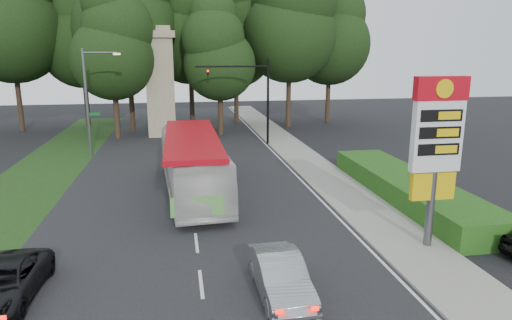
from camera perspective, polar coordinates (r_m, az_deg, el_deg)
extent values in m
plane|color=black|center=(15.77, -6.77, -16.05)|extent=(120.00, 120.00, 0.00)
cube|color=black|center=(26.88, -8.23, -3.48)|extent=(14.00, 80.00, 0.02)
cube|color=gray|center=(28.35, 9.22, -2.53)|extent=(3.00, 80.00, 0.12)
cube|color=#193814|center=(33.86, -24.84, -1.10)|extent=(5.00, 50.00, 0.02)
cube|color=#204913|center=(25.87, 18.46, -3.35)|extent=(3.00, 14.00, 1.20)
cylinder|color=#59595E|center=(19.51, 20.94, -5.85)|extent=(0.32, 0.32, 3.20)
cube|color=#DDB40B|center=(19.22, 21.18, -3.03)|extent=(1.80, 0.25, 1.10)
cube|color=silver|center=(18.79, 21.69, 2.84)|extent=(2.00, 0.35, 2.80)
cube|color=#AE0915|center=(18.58, 22.17, 8.30)|extent=(2.10, 0.40, 0.90)
cylinder|color=#DDB40B|center=(18.39, 22.53, 8.23)|extent=(0.70, 0.05, 0.70)
cube|color=black|center=(18.51, 22.20, 5.17)|extent=(1.70, 0.04, 0.45)
cube|color=black|center=(18.61, 22.03, 3.19)|extent=(1.70, 0.04, 0.45)
cube|color=black|center=(18.72, 21.86, 1.23)|extent=(1.70, 0.04, 0.45)
cylinder|color=black|center=(38.72, 1.50, 7.20)|extent=(0.20, 0.20, 7.20)
cylinder|color=black|center=(38.04, -3.00, 11.61)|extent=(6.00, 0.14, 0.14)
imported|color=black|center=(37.86, -6.06, 11.17)|extent=(0.18, 0.22, 1.10)
sphere|color=#FF0C05|center=(37.71, -6.04, 11.01)|extent=(0.18, 0.18, 0.18)
cylinder|color=#59595E|center=(36.54, -20.38, 6.65)|extent=(0.20, 0.20, 8.00)
cylinder|color=#59595E|center=(36.16, -18.95, 12.59)|extent=(2.40, 0.12, 0.12)
cube|color=#FFE599|center=(36.00, -17.01, 12.56)|extent=(0.50, 0.22, 0.14)
cube|color=#0C591E|center=(36.55, -19.59, 5.45)|extent=(0.85, 0.04, 0.22)
cube|color=#0C591E|center=(37.11, -20.12, 5.04)|extent=(0.04, 0.85, 0.22)
cube|color=gray|center=(43.89, -11.82, 8.83)|extent=(2.50, 2.50, 9.00)
cube|color=gray|center=(43.80, -12.13, 15.09)|extent=(3.00, 3.00, 0.60)
cube|color=gray|center=(43.82, -12.16, 15.75)|extent=(2.20, 2.20, 0.50)
cylinder|color=#2D2116|center=(51.33, -27.49, 6.71)|extent=(0.50, 0.50, 6.30)
sphere|color=black|center=(51.17, -28.29, 13.91)|extent=(9.80, 9.80, 9.80)
cylinder|color=#2D2116|center=(51.86, -20.42, 6.92)|extent=(0.50, 0.50, 5.40)
sphere|color=black|center=(51.62, -20.93, 13.05)|extent=(8.40, 8.40, 8.40)
sphere|color=black|center=(51.74, -21.22, 16.36)|extent=(7.20, 7.20, 7.20)
cylinder|color=#2D2116|center=(47.17, -15.31, 7.39)|extent=(0.50, 0.50, 6.48)
sphere|color=black|center=(47.01, -15.83, 15.48)|extent=(10.08, 10.08, 10.08)
cylinder|color=#2D2116|center=(49.00, -8.03, 7.62)|extent=(0.50, 0.50, 5.94)
sphere|color=black|center=(48.79, -8.27, 14.77)|extent=(9.24, 9.24, 9.24)
sphere|color=black|center=(49.00, -8.40, 18.62)|extent=(7.92, 7.92, 7.92)
cylinder|color=#2D2116|center=(51.42, -2.47, 7.59)|extent=(0.50, 0.50, 5.22)
sphere|color=black|center=(51.17, -2.54, 13.58)|extent=(8.12, 8.12, 8.12)
sphere|color=black|center=(51.27, -2.57, 16.82)|extent=(6.96, 6.96, 6.96)
cylinder|color=#2D2116|center=(48.38, 4.08, 7.75)|extent=(0.50, 0.50, 6.12)
sphere|color=black|center=(48.19, 4.21, 15.21)|extent=(9.52, 9.52, 9.52)
sphere|color=black|center=(48.42, 4.28, 19.24)|extent=(8.16, 8.16, 8.16)
cylinder|color=#2D2116|center=(51.72, 8.97, 7.68)|extent=(0.50, 0.50, 5.58)
sphere|color=black|center=(51.49, 9.21, 14.04)|extent=(8.68, 8.68, 8.68)
sphere|color=black|center=(51.64, 9.34, 17.48)|extent=(7.44, 7.44, 7.44)
cylinder|color=#2D2116|center=(43.42, -17.03, 5.61)|extent=(0.50, 0.50, 4.68)
sphere|color=black|center=(43.09, -17.47, 11.96)|extent=(7.28, 7.28, 7.28)
sphere|color=black|center=(43.14, -17.72, 15.41)|extent=(6.24, 6.24, 6.24)
sphere|color=black|center=(43.30, -17.93, 18.32)|extent=(4.68, 4.68, 4.68)
cylinder|color=#2D2116|center=(43.79, -4.45, 5.98)|extent=(0.50, 0.50, 4.32)
sphere|color=black|center=(43.45, -4.56, 11.79)|extent=(6.72, 6.72, 6.72)
sphere|color=black|center=(43.46, -4.62, 14.96)|extent=(5.76, 5.76, 5.76)
sphere|color=black|center=(43.57, -4.67, 17.64)|extent=(4.32, 4.32, 4.32)
imported|color=silver|center=(25.47, -7.96, -0.60)|extent=(3.57, 11.96, 3.29)
imported|color=#989B9F|center=(15.15, 3.06, -14.32)|extent=(1.54, 4.20, 1.37)
imported|color=black|center=(16.94, -29.00, -13.25)|extent=(2.24, 4.48, 1.22)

